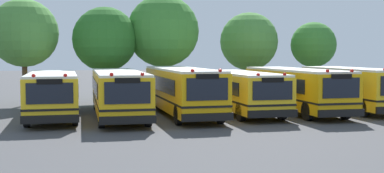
% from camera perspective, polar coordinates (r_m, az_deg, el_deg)
% --- Properties ---
extents(ground_plane, '(160.00, 160.00, 0.00)m').
position_cam_1_polar(ground_plane, '(28.91, 2.05, -3.13)').
color(ground_plane, '#424244').
extents(school_bus_0, '(2.68, 9.49, 2.57)m').
position_cam_1_polar(school_bus_0, '(27.91, -15.59, -0.72)').
color(school_bus_0, yellow).
rests_on(school_bus_0, ground_plane).
extents(school_bus_1, '(2.69, 11.37, 2.64)m').
position_cam_1_polar(school_bus_1, '(27.84, -8.40, -0.56)').
color(school_bus_1, yellow).
rests_on(school_bus_1, ground_plane).
extents(school_bus_2, '(2.56, 11.09, 2.77)m').
position_cam_1_polar(school_bus_2, '(28.39, -1.18, -0.30)').
color(school_bus_2, '#EAA80C').
rests_on(school_bus_2, ground_plane).
extents(school_bus_3, '(2.66, 9.42, 2.54)m').
position_cam_1_polar(school_bus_3, '(29.09, 5.63, -0.46)').
color(school_bus_3, yellow).
rests_on(school_bus_3, ground_plane).
extents(school_bus_4, '(2.54, 10.70, 2.70)m').
position_cam_1_polar(school_bus_4, '(30.41, 11.65, -0.18)').
color(school_bus_4, '#EAA80C').
rests_on(school_bus_4, ground_plane).
extents(school_bus_5, '(2.65, 9.37, 2.73)m').
position_cam_1_polar(school_bus_5, '(32.12, 17.71, -0.05)').
color(school_bus_5, yellow).
rests_on(school_bus_5, ground_plane).
extents(tree_0, '(4.51, 4.51, 7.10)m').
position_cam_1_polar(tree_0, '(35.19, -18.74, 5.73)').
color(tree_0, '#4C3823').
rests_on(tree_0, ground_plane).
extents(tree_1, '(4.50, 4.50, 6.73)m').
position_cam_1_polar(tree_1, '(35.39, -9.86, 5.24)').
color(tree_1, '#4C3823').
rests_on(tree_1, ground_plane).
extents(tree_2, '(5.19, 5.19, 7.69)m').
position_cam_1_polar(tree_2, '(36.39, -3.39, 6.33)').
color(tree_2, '#4C3823').
rests_on(tree_2, ground_plane).
extents(tree_3, '(4.53, 4.53, 6.69)m').
position_cam_1_polar(tree_3, '(39.64, 6.64, 5.03)').
color(tree_3, '#4C3823').
rests_on(tree_3, ground_plane).
extents(tree_4, '(3.58, 3.58, 5.98)m').
position_cam_1_polar(tree_4, '(40.92, 13.76, 4.65)').
color(tree_4, '#4C3823').
rests_on(tree_4, ground_plane).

